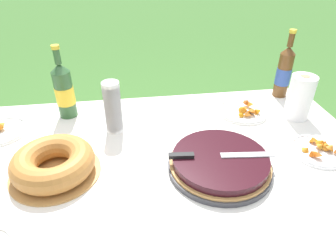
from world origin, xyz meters
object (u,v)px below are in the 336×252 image
Objects in this scene: snack_plate_left at (319,150)px; paper_towel_roll at (300,97)px; bundt_cake at (53,163)px; cider_bottle_amber at (284,72)px; snack_plate_far at (0,131)px; berry_tart at (220,163)px; serving_knife at (213,155)px; cider_bottle_green at (64,91)px; snack_plate_right at (244,111)px; cup_stack at (113,108)px.

paper_towel_roll reaches higher than snack_plate_left.
bundt_cake reaches higher than snack_plate_left.
cider_bottle_amber reaches higher than snack_plate_far.
berry_tart is 1.09× the size of cider_bottle_amber.
serving_knife is 0.57m from paper_towel_roll.
bundt_cake is 1.49× the size of snack_plate_left.
cider_bottle_amber reaches higher than cider_bottle_green.
snack_plate_right is at bearing 21.34° from bundt_cake.
bundt_cake is 0.92× the size of cider_bottle_amber.
bundt_cake is at bearing -179.90° from serving_knife.
bundt_cake is 0.41m from snack_plate_far.
berry_tart is 0.93m from snack_plate_far.
cup_stack is (-0.35, 0.30, 0.05)m from serving_knife.
cider_bottle_amber is at bearing 51.56° from serving_knife.
paper_towel_roll is at bearing -2.03° from snack_plate_far.
cider_bottle_amber reaches higher than bundt_cake.
snack_plate_left is at bearing -18.84° from cup_stack.
cup_stack reaches higher than paper_towel_roll.
cider_bottle_amber is (1.06, 0.47, 0.08)m from bundt_cake.
paper_towel_roll is (0.23, -0.07, 0.09)m from snack_plate_right.
bundt_cake is 0.87m from snack_plate_right.
berry_tart and snack_plate_right have the same top height.
snack_plate_far is at bearing 166.09° from snack_plate_left.
serving_knife is 0.56m from bundt_cake.
cup_stack is (-0.38, 0.31, 0.09)m from berry_tart.
cup_stack is at bearing 161.16° from snack_plate_left.
cider_bottle_green is 0.98× the size of cider_bottle_amber.
serving_knife is (-0.03, 0.00, 0.04)m from berry_tart.
cider_bottle_green is 1.07m from cider_bottle_amber.
berry_tart is 1.58× the size of snack_plate_right.
bundt_cake is 0.33m from cup_stack.
paper_towel_roll reaches higher than berry_tart.
snack_plate_left is 0.38m from snack_plate_right.
cider_bottle_amber is at bearing 83.50° from paper_towel_roll.
snack_plate_far reaches higher than snack_plate_left.
snack_plate_far is at bearing 162.78° from serving_knife.
paper_towel_roll is at bearing -96.50° from cider_bottle_amber.
cider_bottle_green reaches higher than snack_plate_right.
cider_bottle_green is 1.52× the size of snack_plate_far.
serving_knife is at bearing 174.34° from berry_tart.
serving_knife is 1.12× the size of cider_bottle_green.
snack_plate_far is at bearing -172.65° from cider_bottle_amber.
snack_plate_far is at bearing 133.06° from bundt_cake.
cider_bottle_green reaches higher than paper_towel_roll.
paper_towel_roll is (0.45, 0.31, 0.07)m from berry_tart.
snack_plate_left is (-0.07, -0.49, -0.12)m from cider_bottle_amber.
snack_plate_left is at bearing -13.91° from snack_plate_far.
paper_towel_roll reaches higher than snack_plate_far.
snack_plate_far is at bearing 157.65° from berry_tart.
berry_tart is 1.00× the size of serving_knife.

